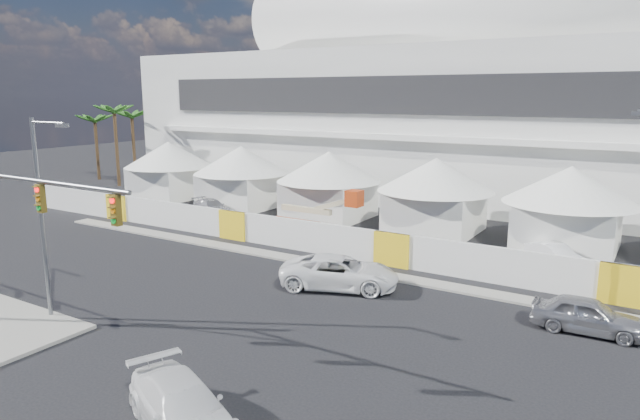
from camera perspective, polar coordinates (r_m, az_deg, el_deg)
The scene contains 12 objects.
ground at distance 26.33m, azimuth -19.21°, elevation -11.18°, with size 160.00×160.00×0.00m, color black.
stadium at distance 57.49m, azimuth 21.49°, elevation 10.30°, with size 80.00×24.80×21.98m.
tent_row at distance 43.80m, azimuth 5.95°, elevation 2.61°, with size 53.40×8.40×5.40m.
hoarding_fence at distance 33.54m, azimuth 7.25°, elevation -3.93°, with size 70.00×0.25×2.00m, color white.
palm_cluster at distance 69.06m, azimuth -18.31°, elevation 8.44°, with size 10.60×10.60×8.55m.
sedan_silver at distance 26.82m, azimuth 25.18°, elevation -9.49°, with size 4.47×1.80×1.52m, color #A7A7AC.
pickup_curb at distance 29.62m, azimuth 1.98°, elevation -6.25°, with size 6.08×2.80×1.69m, color white.
pickup_near at distance 18.35m, azimuth -13.58°, elevation -18.63°, with size 5.19×2.11×1.51m, color white.
lot_car_a at distance 36.09m, azimuth 22.46°, elevation -4.18°, with size 3.98×1.39×1.31m, color white.
lot_car_c at distance 48.24m, azimuth -10.77°, elevation 0.26°, with size 4.42×1.80×1.28m, color #AEAEB3.
streetlight_median at distance 27.26m, azimuth -25.94°, elevation 0.44°, with size 2.43×0.24×8.77m.
boom_lift at distance 39.67m, azimuth -2.02°, elevation -1.40°, with size 7.43×1.77×3.78m.
Camera 1 is at (19.26, -15.00, 9.86)m, focal length 32.00 mm.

